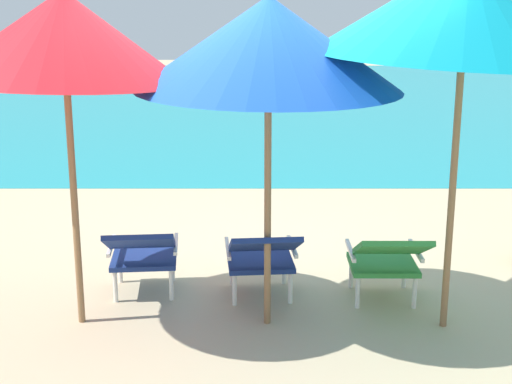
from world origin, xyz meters
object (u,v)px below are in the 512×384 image
lounge_chair_left (140,251)px  beach_umbrella_center (266,44)px  beach_umbrella_right (463,6)px  beach_umbrella_left (61,36)px  lounge_chair_center (260,254)px  lounge_chair_right (384,257)px

lounge_chair_left → beach_umbrella_center: beach_umbrella_center is taller
beach_umbrella_right → beach_umbrella_center: bearing=177.7°
beach_umbrella_left → beach_umbrella_right: (2.68, -0.07, 0.20)m
lounge_chair_center → lounge_chair_right: size_ratio=1.04×
lounge_chair_right → beach_umbrella_right: beach_umbrella_right is taller
lounge_chair_left → beach_umbrella_right: size_ratio=0.32×
lounge_chair_right → beach_umbrella_left: beach_umbrella_left is taller
beach_umbrella_left → beach_umbrella_right: beach_umbrella_right is taller
lounge_chair_left → beach_umbrella_left: 1.78m
lounge_chair_left → beach_umbrella_center: size_ratio=0.37×
lounge_chair_center → beach_umbrella_center: beach_umbrella_center is taller
lounge_chair_left → beach_umbrella_center: bearing=-24.3°
lounge_chair_left → lounge_chair_right: 1.91m
beach_umbrella_center → lounge_chair_right: bearing=18.1°
lounge_chair_left → beach_umbrella_left: beach_umbrella_left is taller
lounge_chair_right → beach_umbrella_center: beach_umbrella_center is taller
beach_umbrella_left → beach_umbrella_right: bearing=-1.6°
beach_umbrella_center → beach_umbrella_right: (1.29, -0.05, 0.24)m
lounge_chair_center → beach_umbrella_left: 2.18m
lounge_chair_left → beach_umbrella_left: size_ratio=0.38×
lounge_chair_center → beach_umbrella_center: (0.04, -0.38, 1.63)m
lounge_chair_right → beach_umbrella_right: size_ratio=0.31×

